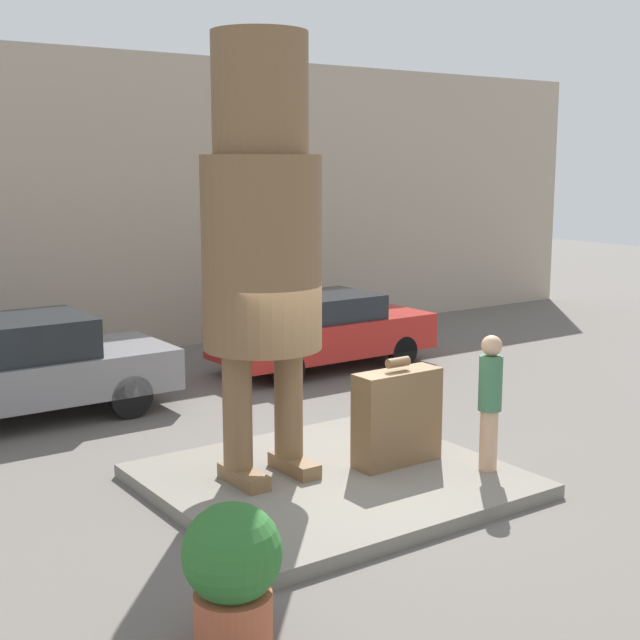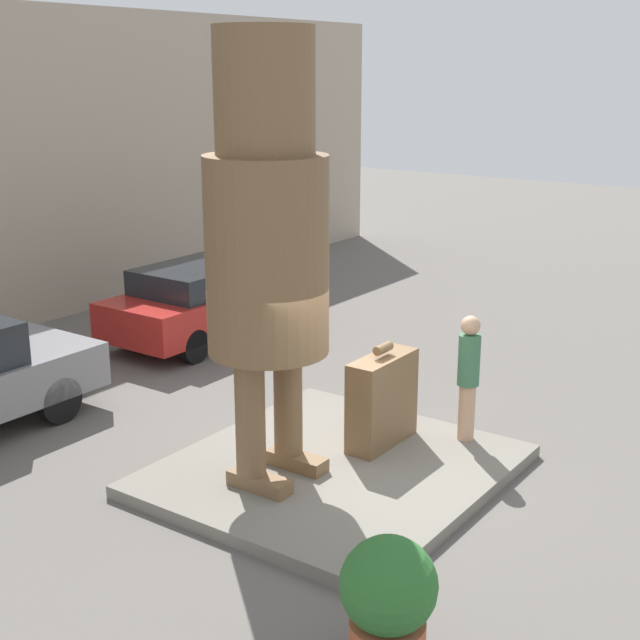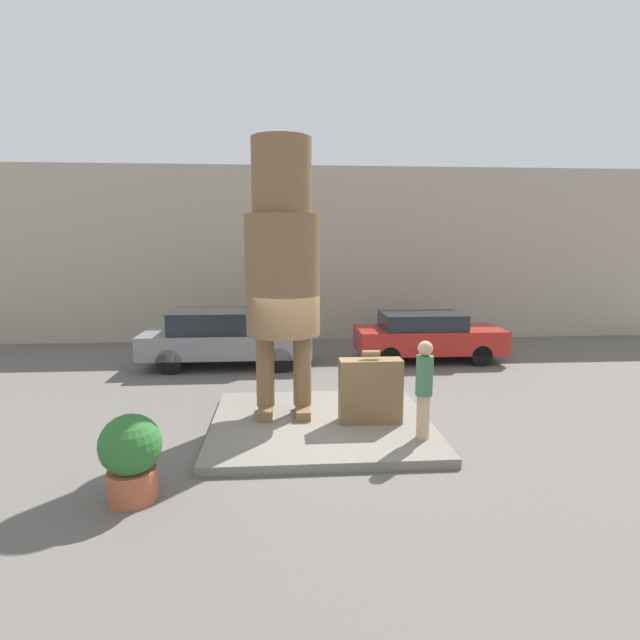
# 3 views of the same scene
# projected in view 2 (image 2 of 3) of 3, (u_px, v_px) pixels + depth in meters

# --- Properties ---
(ground_plane) EXTENTS (60.00, 60.00, 0.00)m
(ground_plane) POSITION_uv_depth(u_px,v_px,m) (334.00, 477.00, 11.10)
(ground_plane) COLOR #605B56
(pedestal) EXTENTS (4.08, 3.73, 0.16)m
(pedestal) POSITION_uv_depth(u_px,v_px,m) (334.00, 471.00, 11.07)
(pedestal) COLOR slate
(pedestal) RESTS_ON ground_plane
(statue_figure) EXTENTS (1.40, 1.40, 5.19)m
(statue_figure) POSITION_uv_depth(u_px,v_px,m) (267.00, 227.00, 9.93)
(statue_figure) COLOR brown
(statue_figure) RESTS_ON pedestal
(giant_suitcase) EXTENTS (1.16, 0.41, 1.37)m
(giant_suitcase) POSITION_uv_depth(u_px,v_px,m) (382.00, 400.00, 11.52)
(giant_suitcase) COLOR brown
(giant_suitcase) RESTS_ON pedestal
(tourist) EXTENTS (0.29, 0.29, 1.69)m
(tourist) POSITION_uv_depth(u_px,v_px,m) (468.00, 373.00, 11.57)
(tourist) COLOR tan
(tourist) RESTS_ON pedestal
(parked_car_red) EXTENTS (4.25, 1.77, 1.43)m
(parked_car_red) POSITION_uv_depth(u_px,v_px,m) (208.00, 298.00, 16.59)
(parked_car_red) COLOR #B2231E
(parked_car_red) RESTS_ON ground_plane
(planter_pot) EXTENTS (0.83, 0.83, 1.21)m
(planter_pot) POSITION_uv_depth(u_px,v_px,m) (388.00, 600.00, 7.40)
(planter_pot) COLOR #AD5638
(planter_pot) RESTS_ON ground_plane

